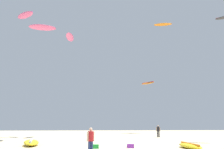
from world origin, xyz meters
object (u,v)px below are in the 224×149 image
cooler_box (130,146)px  kite_aloft_3 (25,15)px  person_midground (158,130)px  person_foreground (91,139)px  kite_aloft_1 (163,24)px  gear_bag (95,146)px  kite_aloft_4 (70,37)px  kite_aloft_7 (42,27)px  kite_aloft_0 (148,83)px  kite_grounded_mid (190,146)px  kite_grounded_near (31,142)px

cooler_box → kite_aloft_3: (-16.70, 23.39, 22.28)m
person_midground → kite_aloft_3: 32.51m
person_foreground → kite_aloft_1: bearing=119.8°
gear_bag → kite_aloft_4: 23.53m
kite_aloft_7 → kite_aloft_0: bearing=34.0°
kite_aloft_0 → kite_aloft_1: kite_aloft_1 is taller
kite_grounded_mid → gear_bag: kite_grounded_mid is taller
person_foreground → kite_aloft_7: size_ratio=0.40×
person_foreground → cooler_box: size_ratio=3.13×
person_foreground → kite_aloft_3: bearing=170.1°
person_midground → cooler_box: 16.62m
kite_aloft_1 → kite_aloft_7: bearing=-150.2°
kite_aloft_3 → kite_aloft_4: kite_aloft_3 is taller
gear_bag → kite_aloft_3: 35.25m
person_foreground → person_midground: bearing=117.8°
kite_aloft_1 → gear_bag: bearing=-116.6°
person_foreground → gear_bag: 4.08m
kite_aloft_7 → kite_aloft_1: bearing=29.8°
cooler_box → gear_bag: size_ratio=1.00×
person_foreground → person_midground: person_foreground is taller
person_midground → kite_grounded_mid: bearing=7.4°
person_midground → kite_grounded_near: bearing=-38.2°
gear_bag → kite_aloft_4: (-4.33, 17.05, 15.63)m
kite_grounded_near → kite_aloft_0: size_ratio=1.45×
kite_grounded_mid → kite_aloft_7: kite_aloft_7 is taller
person_midground → kite_grounded_mid: person_midground is taller
gear_bag → kite_aloft_7: size_ratio=0.13×
person_foreground → kite_aloft_0: size_ratio=0.52×
kite_grounded_near → kite_aloft_7: (-2.74, 13.37, 16.91)m
kite_grounded_mid → kite_aloft_0: size_ratio=1.13×
kite_grounded_mid → kite_aloft_1: (7.45, 30.97, 24.04)m
kite_grounded_near → cooler_box: (8.93, -3.06, -0.11)m
person_midground → kite_aloft_4: 20.17m
gear_bag → kite_aloft_3: size_ratio=0.13×
kite_aloft_1 → kite_aloft_3: kite_aloft_1 is taller
kite_grounded_near → cooler_box: 9.44m
kite_aloft_1 → kite_aloft_4: (-19.50, -13.31, -8.47)m
kite_grounded_near → kite_aloft_7: bearing=101.6°
kite_grounded_mid → kite_aloft_4: kite_aloft_4 is taller
kite_grounded_near → kite_aloft_1: (21.17, 27.09, 23.98)m
person_foreground → gear_bag: size_ratio=3.13×
kite_grounded_near → kite_aloft_0: (17.19, 26.82, 10.24)m
kite_aloft_4 → kite_aloft_7: kite_aloft_7 is taller
kite_aloft_0 → kite_aloft_1: 14.30m
kite_aloft_1 → kite_aloft_7: (-23.91, -13.72, -7.07)m
kite_grounded_near → person_midground: bearing=38.7°
kite_aloft_4 → kite_aloft_7: size_ratio=0.90×
kite_grounded_near → kite_aloft_4: 20.81m
kite_grounded_mid → gear_bag: size_ratio=6.83×
person_midground → kite_aloft_0: bearing=-174.2°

